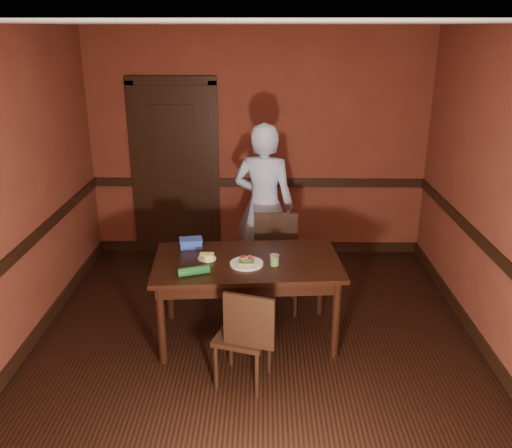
{
  "coord_description": "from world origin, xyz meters",
  "views": [
    {
      "loc": [
        0.06,
        -4.1,
        2.67
      ],
      "look_at": [
        0.0,
        0.35,
        1.05
      ],
      "focal_mm": 38.0,
      "sensor_mm": 36.0,
      "label": 1
    }
  ],
  "objects_px": {
    "dining_table": "(247,299)",
    "cheese_saucer": "(207,257)",
    "food_tub": "(191,243)",
    "sandwich_plate": "(247,262)",
    "person": "(264,206)",
    "sauce_jar": "(275,260)",
    "chair_far": "(276,264)",
    "chair_near": "(243,334)"
  },
  "relations": [
    {
      "from": "chair_far",
      "to": "person",
      "type": "distance_m",
      "value": 0.74
    },
    {
      "from": "sauce_jar",
      "to": "cheese_saucer",
      "type": "distance_m",
      "value": 0.6
    },
    {
      "from": "person",
      "to": "sauce_jar",
      "type": "height_order",
      "value": "person"
    },
    {
      "from": "chair_near",
      "to": "sandwich_plate",
      "type": "xyz_separation_m",
      "value": [
        0.01,
        0.57,
        0.36
      ]
    },
    {
      "from": "sandwich_plate",
      "to": "food_tub",
      "type": "relative_size",
      "value": 1.24
    },
    {
      "from": "dining_table",
      "to": "chair_far",
      "type": "distance_m",
      "value": 0.62
    },
    {
      "from": "dining_table",
      "to": "person",
      "type": "relative_size",
      "value": 0.92
    },
    {
      "from": "chair_far",
      "to": "chair_near",
      "type": "relative_size",
      "value": 1.11
    },
    {
      "from": "chair_far",
      "to": "cheese_saucer",
      "type": "relative_size",
      "value": 5.78
    },
    {
      "from": "cheese_saucer",
      "to": "sauce_jar",
      "type": "bearing_deg",
      "value": -11.01
    },
    {
      "from": "person",
      "to": "sandwich_plate",
      "type": "distance_m",
      "value": 1.26
    },
    {
      "from": "food_tub",
      "to": "chair_far",
      "type": "bearing_deg",
      "value": 8.94
    },
    {
      "from": "chair_far",
      "to": "person",
      "type": "relative_size",
      "value": 0.53
    },
    {
      "from": "person",
      "to": "sandwich_plate",
      "type": "bearing_deg",
      "value": 96.01
    },
    {
      "from": "food_tub",
      "to": "sandwich_plate",
      "type": "bearing_deg",
      "value": -45.84
    },
    {
      "from": "chair_near",
      "to": "sauce_jar",
      "type": "height_order",
      "value": "sauce_jar"
    },
    {
      "from": "dining_table",
      "to": "cheese_saucer",
      "type": "distance_m",
      "value": 0.53
    },
    {
      "from": "person",
      "to": "cheese_saucer",
      "type": "distance_m",
      "value": 1.25
    },
    {
      "from": "chair_far",
      "to": "food_tub",
      "type": "bearing_deg",
      "value": -161.28
    },
    {
      "from": "dining_table",
      "to": "sauce_jar",
      "type": "height_order",
      "value": "sauce_jar"
    },
    {
      "from": "chair_far",
      "to": "chair_near",
      "type": "xyz_separation_m",
      "value": [
        -0.28,
        -1.22,
        -0.05
      ]
    },
    {
      "from": "sandwich_plate",
      "to": "dining_table",
      "type": "bearing_deg",
      "value": 88.81
    },
    {
      "from": "sauce_jar",
      "to": "chair_near",
      "type": "bearing_deg",
      "value": -114.1
    },
    {
      "from": "chair_near",
      "to": "sandwich_plate",
      "type": "distance_m",
      "value": 0.67
    },
    {
      "from": "sandwich_plate",
      "to": "cheese_saucer",
      "type": "distance_m",
      "value": 0.37
    },
    {
      "from": "food_tub",
      "to": "sauce_jar",
      "type": "bearing_deg",
      "value": -36.57
    },
    {
      "from": "sandwich_plate",
      "to": "cheese_saucer",
      "type": "xyz_separation_m",
      "value": [
        -0.35,
        0.11,
        -0.0
      ]
    },
    {
      "from": "person",
      "to": "food_tub",
      "type": "height_order",
      "value": "person"
    },
    {
      "from": "dining_table",
      "to": "food_tub",
      "type": "relative_size",
      "value": 7.03
    },
    {
      "from": "dining_table",
      "to": "cheese_saucer",
      "type": "relative_size",
      "value": 9.97
    },
    {
      "from": "food_tub",
      "to": "cheese_saucer",
      "type": "bearing_deg",
      "value": -67.08
    },
    {
      "from": "chair_near",
      "to": "person",
      "type": "xyz_separation_m",
      "value": [
        0.16,
        1.82,
        0.46
      ]
    },
    {
      "from": "food_tub",
      "to": "dining_table",
      "type": "bearing_deg",
      "value": -38.31
    },
    {
      "from": "chair_near",
      "to": "cheese_saucer",
      "type": "xyz_separation_m",
      "value": [
        -0.34,
        0.68,
        0.36
      ]
    },
    {
      "from": "chair_near",
      "to": "cheese_saucer",
      "type": "relative_size",
      "value": 5.2
    },
    {
      "from": "sauce_jar",
      "to": "chair_far",
      "type": "bearing_deg",
      "value": 87.6
    },
    {
      "from": "chair_far",
      "to": "food_tub",
      "type": "distance_m",
      "value": 0.9
    },
    {
      "from": "sauce_jar",
      "to": "food_tub",
      "type": "height_order",
      "value": "sauce_jar"
    },
    {
      "from": "cheese_saucer",
      "to": "sandwich_plate",
      "type": "bearing_deg",
      "value": -17.7
    },
    {
      "from": "person",
      "to": "sandwich_plate",
      "type": "relative_size",
      "value": 6.18
    },
    {
      "from": "person",
      "to": "sandwich_plate",
      "type": "xyz_separation_m",
      "value": [
        -0.15,
        -1.25,
        -0.1
      ]
    },
    {
      "from": "dining_table",
      "to": "person",
      "type": "xyz_separation_m",
      "value": [
        0.14,
        1.16,
        0.5
      ]
    }
  ]
}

